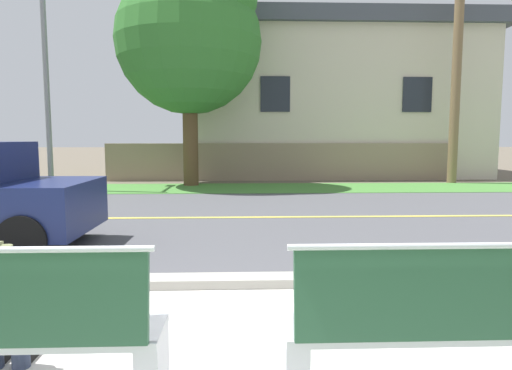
% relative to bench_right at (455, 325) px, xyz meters
% --- Properties ---
extents(ground_plane, '(140.00, 140.00, 0.00)m').
position_rel_bench_right_xyz_m(ground_plane, '(-1.40, 7.78, -0.47)').
color(ground_plane, '#665B4C').
extents(curb_edge, '(44.00, 0.30, 0.11)m').
position_rel_bench_right_xyz_m(curb_edge, '(-1.40, 2.13, -0.41)').
color(curb_edge, '#ADA89E').
rests_on(curb_edge, ground_plane).
extents(street_asphalt, '(52.00, 8.00, 0.01)m').
position_rel_bench_right_xyz_m(street_asphalt, '(-1.40, 6.28, -0.46)').
color(street_asphalt, '#515156').
rests_on(street_asphalt, ground_plane).
extents(road_centre_line, '(48.00, 0.14, 0.01)m').
position_rel_bench_right_xyz_m(road_centre_line, '(-1.40, 6.28, -0.46)').
color(road_centre_line, '#E0CC4C').
rests_on(road_centre_line, ground_plane).
extents(far_verge_grass, '(48.00, 2.80, 0.02)m').
position_rel_bench_right_xyz_m(far_verge_grass, '(-1.40, 11.56, -0.46)').
color(far_verge_grass, '#478438').
rests_on(far_verge_grass, ground_plane).
extents(bench_right, '(2.08, 0.48, 1.01)m').
position_rel_bench_right_xyz_m(bench_right, '(0.00, 0.00, 0.00)').
color(bench_right, silver).
rests_on(bench_right, ground_plane).
extents(streetlamp, '(0.24, 2.10, 7.96)m').
position_rel_bench_right_xyz_m(streetlamp, '(-7.05, 11.34, 4.03)').
color(streetlamp, gray).
rests_on(streetlamp, ground_plane).
extents(shade_tree_left, '(4.75, 4.75, 7.84)m').
position_rel_bench_right_xyz_m(shade_tree_left, '(-2.79, 12.36, 4.63)').
color(shade_tree_left, brown).
rests_on(shade_tree_left, ground_plane).
extents(garden_wall, '(13.00, 0.36, 1.40)m').
position_rel_bench_right_xyz_m(garden_wall, '(0.23, 14.21, 0.23)').
color(garden_wall, gray).
rests_on(garden_wall, ground_plane).
extents(house_across_street, '(12.85, 6.91, 6.46)m').
position_rel_bench_right_xyz_m(house_across_street, '(2.70, 17.40, 2.81)').
color(house_across_street, beige).
rests_on(house_across_street, ground_plane).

